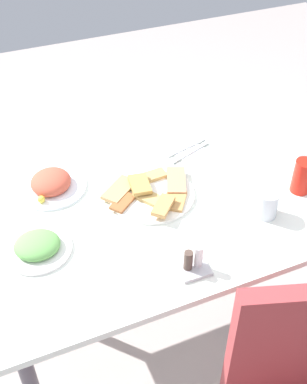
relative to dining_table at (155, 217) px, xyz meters
name	(u,v)px	position (x,y,z in m)	size (l,w,h in m)	color
ground_plane	(155,324)	(0.00, 0.00, -0.64)	(6.00, 6.00, 0.00)	#AFA19C
dining_table	(155,217)	(0.00, 0.00, 0.00)	(1.18, 0.84, 0.71)	white
pide_platter	(151,192)	(0.00, -0.03, 0.09)	(0.33, 0.30, 0.04)	white
salad_plate_greens	(51,183)	(0.30, -0.20, 0.10)	(0.24, 0.24, 0.07)	white
salad_plate_rice	(37,246)	(0.41, 0.07, 0.09)	(0.20, 0.20, 0.05)	white
soda_can	(302,176)	(-0.48, 0.14, 0.14)	(0.07, 0.07, 0.12)	red
drinking_glass	(266,204)	(-0.30, 0.20, 0.12)	(0.08, 0.08, 0.09)	silver
paper_napkin	(188,151)	(-0.23, -0.21, 0.08)	(0.11, 0.11, 0.00)	white
fork	(186,147)	(-0.23, -0.23, 0.08)	(0.19, 0.02, 0.01)	silver
spoon	(190,152)	(-0.23, -0.20, 0.08)	(0.19, 0.02, 0.01)	silver
condiment_caddy	(193,263)	(0.02, 0.31, 0.10)	(0.09, 0.09, 0.09)	#B2B2B7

